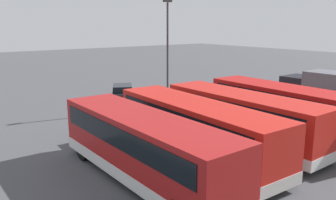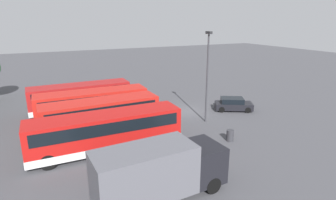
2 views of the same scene
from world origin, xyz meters
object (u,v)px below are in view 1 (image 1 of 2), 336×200
at_px(waste_bin_yellow, 215,96).
at_px(box_truck_blue, 332,92).
at_px(bus_single_deck_second, 242,117).
at_px(bus_single_deck_fourth, 143,146).
at_px(lamp_post_tall, 168,46).
at_px(bus_single_deck_third, 195,128).
at_px(car_hatchback_silver, 123,93).
at_px(bus_single_deck_near_end, 290,109).

bearing_deg(waste_bin_yellow, box_truck_blue, 117.08).
bearing_deg(box_truck_blue, waste_bin_yellow, -62.92).
xyz_separation_m(bus_single_deck_second, box_truck_blue, (-10.93, -0.66, 0.09)).
xyz_separation_m(bus_single_deck_fourth, waste_bin_yellow, (-13.72, -9.71, -1.15)).
relative_size(bus_single_deck_second, box_truck_blue, 1.35).
height_order(bus_single_deck_second, bus_single_deck_fourth, same).
xyz_separation_m(lamp_post_tall, waste_bin_yellow, (-4.69, 0.70, -4.56)).
relative_size(lamp_post_tall, waste_bin_yellow, 9.15).
height_order(bus_single_deck_fourth, lamp_post_tall, lamp_post_tall).
xyz_separation_m(bus_single_deck_third, box_truck_blue, (-14.49, -0.71, 0.09)).
xyz_separation_m(bus_single_deck_second, bus_single_deck_third, (3.56, 0.05, 0.00)).
distance_m(bus_single_deck_third, car_hatchback_silver, 15.05).
distance_m(bus_single_deck_second, bus_single_deck_third, 3.56).
height_order(bus_single_deck_second, lamp_post_tall, lamp_post_tall).
bearing_deg(box_truck_blue, car_hatchback_silver, -52.52).
relative_size(bus_single_deck_third, car_hatchback_silver, 2.48).
bearing_deg(bus_single_deck_near_end, waste_bin_yellow, -106.08).
bearing_deg(bus_single_deck_third, bus_single_deck_fourth, 9.80).
bearing_deg(lamp_post_tall, bus_single_deck_third, 60.69).
bearing_deg(bus_single_deck_fourth, bus_single_deck_near_end, -179.04).
bearing_deg(box_truck_blue, bus_single_deck_fourth, 4.18).
distance_m(bus_single_deck_second, bus_single_deck_fourth, 7.11).
height_order(bus_single_deck_second, waste_bin_yellow, bus_single_deck_second).
distance_m(box_truck_blue, car_hatchback_silver, 17.42).
height_order(bus_single_deck_second, bus_single_deck_third, same).
distance_m(bus_single_deck_fourth, lamp_post_tall, 14.20).
distance_m(bus_single_deck_near_end, lamp_post_tall, 10.96).
height_order(car_hatchback_silver, lamp_post_tall, lamp_post_tall).
height_order(bus_single_deck_near_end, bus_single_deck_second, same).
bearing_deg(bus_single_deck_second, lamp_post_tall, -101.29).
bearing_deg(car_hatchback_silver, bus_single_deck_fourth, 63.80).
distance_m(bus_single_deck_third, waste_bin_yellow, 13.72).
distance_m(bus_single_deck_second, waste_bin_yellow, 11.29).
bearing_deg(bus_single_deck_near_end, box_truck_blue, -170.86).
relative_size(bus_single_deck_second, waste_bin_yellow, 10.79).
distance_m(bus_single_deck_third, bus_single_deck_fourth, 3.58).
height_order(bus_single_deck_near_end, waste_bin_yellow, bus_single_deck_near_end).
xyz_separation_m(bus_single_deck_near_end, bus_single_deck_third, (7.45, -0.43, -0.00)).
relative_size(bus_single_deck_near_end, bus_single_deck_third, 1.06).
relative_size(bus_single_deck_fourth, lamp_post_tall, 1.23).
xyz_separation_m(bus_single_deck_second, car_hatchback_silver, (-0.35, -14.46, -0.92)).
xyz_separation_m(bus_single_deck_third, bus_single_deck_fourth, (3.53, 0.61, -0.00)).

